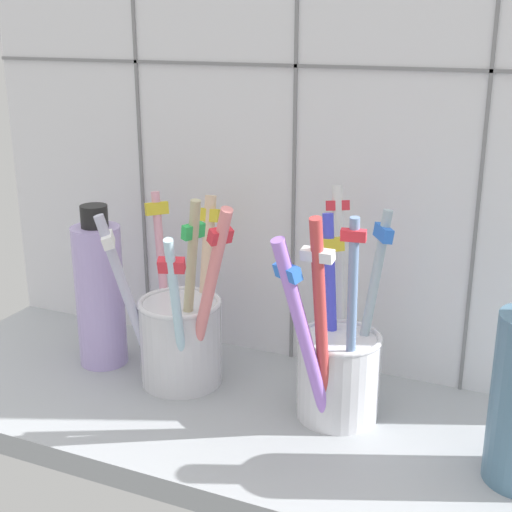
% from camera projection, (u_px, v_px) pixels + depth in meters
% --- Properties ---
extents(counter_slab, '(0.64, 0.22, 0.02)m').
position_uv_depth(counter_slab, '(244.00, 420.00, 0.61)').
color(counter_slab, '#9EA3A8').
rests_on(counter_slab, ground).
extents(tile_wall_back, '(0.64, 0.02, 0.45)m').
position_uv_depth(tile_wall_back, '(299.00, 144.00, 0.64)').
color(tile_wall_back, white).
rests_on(tile_wall_back, ground).
extents(toothbrush_cup_left, '(0.13, 0.12, 0.18)m').
position_uv_depth(toothbrush_cup_left, '(181.00, 331.00, 0.63)').
color(toothbrush_cup_left, silver).
rests_on(toothbrush_cup_left, counter_slab).
extents(toothbrush_cup_right, '(0.07, 0.14, 0.18)m').
position_uv_depth(toothbrush_cup_right, '(337.00, 361.00, 0.58)').
color(toothbrush_cup_right, silver).
rests_on(toothbrush_cup_right, counter_slab).
extents(soap_bottle, '(0.04, 0.04, 0.15)m').
position_uv_depth(soap_bottle, '(100.00, 293.00, 0.67)').
color(soap_bottle, '#B8A3E5').
rests_on(soap_bottle, counter_slab).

